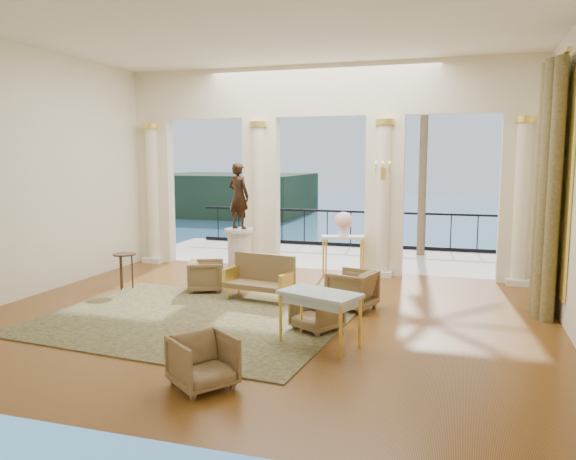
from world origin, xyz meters
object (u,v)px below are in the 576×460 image
(armchair_d, at_px, (206,274))
(pedestal, at_px, (239,258))
(settee, at_px, (261,278))
(console_table, at_px, (343,243))
(armchair_c, at_px, (352,288))
(statue, at_px, (239,196))
(armchair_b, at_px, (317,310))
(side_table, at_px, (124,259))
(armchair_a, at_px, (203,359))
(game_table, at_px, (320,298))

(armchair_d, bearing_deg, pedestal, -50.85)
(settee, xyz_separation_m, console_table, (1.00, 2.41, 0.32))
(pedestal, bearing_deg, armchair_c, -24.07)
(pedestal, height_order, statue, statue)
(armchair_b, bearing_deg, armchair_c, 108.65)
(pedestal, relative_size, side_table, 1.61)
(armchair_d, bearing_deg, armchair_a, -176.25)
(armchair_a, height_order, armchair_b, armchair_a)
(settee, xyz_separation_m, game_table, (1.60, -2.07, 0.26))
(game_table, xyz_separation_m, pedestal, (-2.40, 3.03, -0.11))
(armchair_a, bearing_deg, armchair_b, 20.73)
(statue, bearing_deg, armchair_c, 173.82)
(pedestal, bearing_deg, game_table, -51.64)
(armchair_b, height_order, side_table, side_table)
(game_table, bearing_deg, side_table, 175.75)
(pedestal, height_order, side_table, pedestal)
(settee, bearing_deg, game_table, -42.92)
(armchair_b, bearing_deg, statue, 162.72)
(pedestal, bearing_deg, armchair_d, -119.60)
(console_table, bearing_deg, settee, -127.92)
(side_table, bearing_deg, armchair_a, -47.40)
(settee, height_order, statue, statue)
(armchair_a, distance_m, armchair_b, 2.47)
(pedestal, bearing_deg, armchair_b, -47.70)
(console_table, xyz_separation_m, side_table, (-3.75, -2.47, -0.12))
(armchair_c, height_order, pedestal, pedestal)
(armchair_d, bearing_deg, armchair_b, -144.84)
(game_table, relative_size, side_table, 1.71)
(settee, bearing_deg, armchair_a, -70.09)
(armchair_c, bearing_deg, pedestal, -99.11)
(settee, height_order, side_table, settee)
(armchair_d, height_order, console_table, console_table)
(armchair_a, bearing_deg, armchair_d, 61.99)
(armchair_b, relative_size, game_table, 0.52)
(settee, bearing_deg, statue, 139.08)
(armchair_b, bearing_deg, armchair_d, 176.83)
(side_table, bearing_deg, pedestal, 27.70)
(statue, bearing_deg, console_table, -123.40)
(armchair_a, xyz_separation_m, game_table, (0.89, 1.76, 0.33))
(statue, xyz_separation_m, console_table, (1.80, 1.44, -1.06))
(armchair_c, bearing_deg, settee, -79.84)
(armchair_b, xyz_separation_m, pedestal, (-2.20, 2.42, 0.23))
(settee, xyz_separation_m, pedestal, (-0.80, 0.97, 0.14))
(armchair_c, height_order, console_table, console_table)
(console_table, distance_m, side_table, 4.49)
(armchair_b, xyz_separation_m, armchair_d, (-2.60, 1.73, 0.02))
(statue, xyz_separation_m, side_table, (-1.95, -1.02, -1.17))
(armchair_b, height_order, pedestal, pedestal)
(armchair_d, height_order, pedestal, pedestal)
(armchair_b, bearing_deg, console_table, 126.39)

